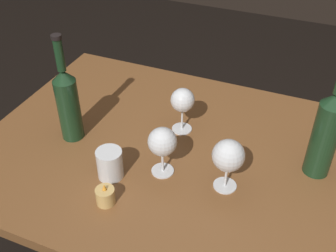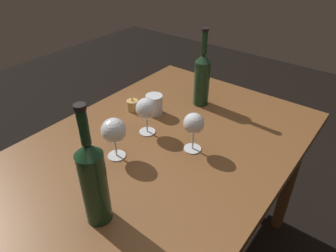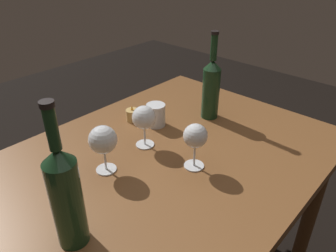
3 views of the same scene
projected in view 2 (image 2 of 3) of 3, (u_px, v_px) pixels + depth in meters
The scene contains 8 objects.
dining_table at pixel (160, 164), 1.23m from camera, with size 1.30×0.90×0.74m.
wine_glass_left at pixel (146, 109), 1.20m from camera, with size 0.08×0.08×0.15m.
wine_glass_right at pixel (114, 131), 1.07m from camera, with size 0.09×0.09×0.16m.
wine_glass_centre at pixel (194, 124), 1.11m from camera, with size 0.08×0.08×0.16m.
wine_bottle at pixel (93, 181), 0.82m from camera, with size 0.07×0.07×0.38m.
wine_bottle_second at pixel (202, 78), 1.39m from camera, with size 0.07×0.07×0.35m.
water_tumbler at pixel (154, 105), 1.36m from camera, with size 0.07×0.07×0.09m.
votive_candle at pixel (133, 105), 1.40m from camera, with size 0.05×0.05×0.07m.
Camera 2 is at (-0.72, -0.60, 1.46)m, focal length 33.07 mm.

